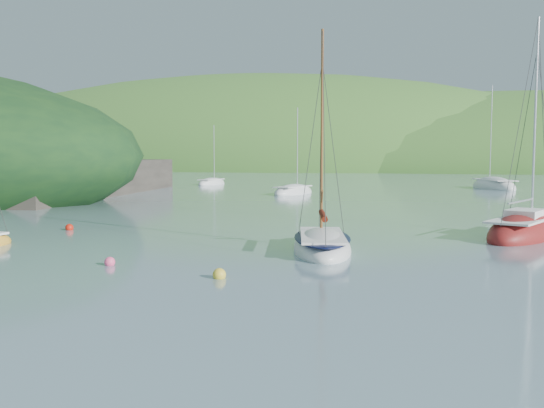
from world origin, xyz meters
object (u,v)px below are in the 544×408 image
(daysailer_white, at_px, (322,246))
(distant_sloop_c, at_px, (212,184))
(sloop_red, at_px, (526,232))
(distant_sloop_b, at_px, (494,187))
(distant_sloop_a, at_px, (294,193))

(daysailer_white, bearing_deg, distant_sloop_c, 102.53)
(daysailer_white, relative_size, sloop_red, 0.85)
(distant_sloop_c, bearing_deg, sloop_red, -45.26)
(daysailer_white, xyz_separation_m, distant_sloop_b, (9.07, 52.62, -0.01))
(distant_sloop_c, bearing_deg, distant_sloop_a, -39.17)
(sloop_red, height_order, distant_sloop_a, sloop_red)
(sloop_red, bearing_deg, daysailer_white, -118.51)
(distant_sloop_b, height_order, distant_sloop_c, distant_sloop_b)
(sloop_red, relative_size, distant_sloop_a, 1.21)
(distant_sloop_c, bearing_deg, distant_sloop_b, 7.35)
(sloop_red, relative_size, distant_sloop_b, 0.88)
(sloop_red, bearing_deg, distant_sloop_c, 150.23)
(sloop_red, distance_m, distant_sloop_c, 56.81)
(sloop_red, xyz_separation_m, distant_sloop_b, (0.38, 45.18, -0.01))
(sloop_red, distance_m, distant_sloop_b, 45.18)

